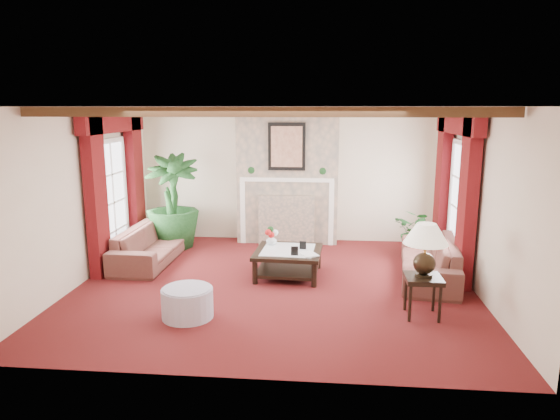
# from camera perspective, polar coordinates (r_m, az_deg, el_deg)

# --- Properties ---
(floor) EXTENTS (6.00, 6.00, 0.00)m
(floor) POSITION_cam_1_polar(r_m,az_deg,el_deg) (7.81, -0.63, -8.51)
(floor) COLOR #500E14
(floor) RESTS_ON ground
(ceiling) EXTENTS (6.00, 6.00, 0.00)m
(ceiling) POSITION_cam_1_polar(r_m,az_deg,el_deg) (7.33, -0.68, 11.71)
(ceiling) COLOR white
(ceiling) RESTS_ON floor
(back_wall) EXTENTS (6.00, 0.02, 2.70)m
(back_wall) POSITION_cam_1_polar(r_m,az_deg,el_deg) (10.16, 0.95, 4.06)
(back_wall) COLOR beige
(back_wall) RESTS_ON ground
(left_wall) EXTENTS (0.02, 5.50, 2.70)m
(left_wall) POSITION_cam_1_polar(r_m,az_deg,el_deg) (8.31, -21.69, 1.53)
(left_wall) COLOR beige
(left_wall) RESTS_ON ground
(right_wall) EXTENTS (0.02, 5.50, 2.70)m
(right_wall) POSITION_cam_1_polar(r_m,az_deg,el_deg) (7.75, 22.01, 0.82)
(right_wall) COLOR beige
(right_wall) RESTS_ON ground
(ceiling_beams) EXTENTS (6.00, 3.00, 0.12)m
(ceiling_beams) POSITION_cam_1_polar(r_m,az_deg,el_deg) (7.33, -0.68, 11.24)
(ceiling_beams) COLOR #3D2413
(ceiling_beams) RESTS_ON ceiling
(fireplace) EXTENTS (2.00, 0.52, 2.70)m
(fireplace) POSITION_cam_1_polar(r_m,az_deg,el_deg) (9.87, 0.89, 11.70)
(fireplace) COLOR tan
(fireplace) RESTS_ON ground
(french_door_left) EXTENTS (0.10, 1.10, 2.16)m
(french_door_left) POSITION_cam_1_polar(r_m,az_deg,el_deg) (9.11, -19.06, 7.49)
(french_door_left) COLOR white
(french_door_left) RESTS_ON ground
(french_door_right) EXTENTS (0.10, 1.10, 2.16)m
(french_door_right) POSITION_cam_1_polar(r_m,az_deg,el_deg) (8.60, 20.33, 7.19)
(french_door_right) COLOR white
(french_door_right) RESTS_ON ground
(curtains_left) EXTENTS (0.20, 2.40, 2.55)m
(curtains_left) POSITION_cam_1_polar(r_m,az_deg,el_deg) (9.05, -18.60, 10.16)
(curtains_left) COLOR #4E0B0A
(curtains_left) RESTS_ON ground
(curtains_right) EXTENTS (0.20, 2.40, 2.55)m
(curtains_right) POSITION_cam_1_polar(r_m,az_deg,el_deg) (8.56, 19.81, 10.03)
(curtains_right) COLOR #4E0B0A
(curtains_right) RESTS_ON ground
(sofa_left) EXTENTS (2.10, 0.67, 0.81)m
(sofa_left) POSITION_cam_1_polar(r_m,az_deg,el_deg) (9.13, -14.54, -3.23)
(sofa_left) COLOR #390F1E
(sofa_left) RESTS_ON ground
(sofa_right) EXTENTS (2.30, 1.21, 0.83)m
(sofa_right) POSITION_cam_1_polar(r_m,az_deg,el_deg) (8.33, 16.70, -4.71)
(sofa_right) COLOR #390F1E
(sofa_right) RESTS_ON ground
(potted_palm) EXTENTS (1.71, 2.21, 1.02)m
(potted_palm) POSITION_cam_1_polar(r_m,az_deg,el_deg) (9.92, -12.12, -1.32)
(potted_palm) COLOR black
(potted_palm) RESTS_ON ground
(small_plant) EXTENTS (1.65, 1.65, 0.68)m
(small_plant) POSITION_cam_1_polar(r_m,az_deg,el_deg) (9.56, 15.38, -3.03)
(small_plant) COLOR black
(small_plant) RESTS_ON ground
(coffee_table) EXTENTS (1.11, 1.11, 0.43)m
(coffee_table) POSITION_cam_1_polar(r_m,az_deg,el_deg) (8.14, 0.94, -6.06)
(coffee_table) COLOR black
(coffee_table) RESTS_ON ground
(side_table) EXTENTS (0.59, 0.59, 0.55)m
(side_table) POSITION_cam_1_polar(r_m,az_deg,el_deg) (6.86, 15.95, -9.46)
(side_table) COLOR black
(side_table) RESTS_ON ground
(ottoman) EXTENTS (0.67, 0.67, 0.39)m
(ottoman) POSITION_cam_1_polar(r_m,az_deg,el_deg) (6.71, -10.53, -10.41)
(ottoman) COLOR #ADA5BB
(ottoman) RESTS_ON ground
(table_lamp) EXTENTS (0.57, 0.57, 0.72)m
(table_lamp) POSITION_cam_1_polar(r_m,az_deg,el_deg) (6.66, 16.26, -4.35)
(table_lamp) COLOR black
(table_lamp) RESTS_ON side_table
(flower_vase) EXTENTS (0.28, 0.28, 0.18)m
(flower_vase) POSITION_cam_1_polar(r_m,az_deg,el_deg) (8.34, -0.99, -3.44)
(flower_vase) COLOR silver
(flower_vase) RESTS_ON coffee_table
(book) EXTENTS (0.25, 0.21, 0.31)m
(book) POSITION_cam_1_polar(r_m,az_deg,el_deg) (7.73, 2.56, -4.16)
(book) COLOR black
(book) RESTS_ON coffee_table
(photo_frame_a) EXTENTS (0.11, 0.03, 0.15)m
(photo_frame_a) POSITION_cam_1_polar(r_m,az_deg,el_deg) (7.75, 1.67, -4.73)
(photo_frame_a) COLOR black
(photo_frame_a) RESTS_ON coffee_table
(photo_frame_b) EXTENTS (0.11, 0.04, 0.14)m
(photo_frame_b) POSITION_cam_1_polar(r_m,az_deg,el_deg) (8.09, 2.63, -4.07)
(photo_frame_b) COLOR black
(photo_frame_b) RESTS_ON coffee_table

